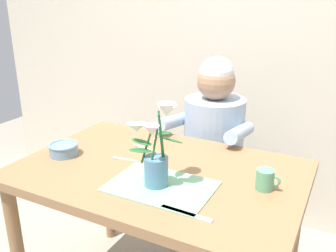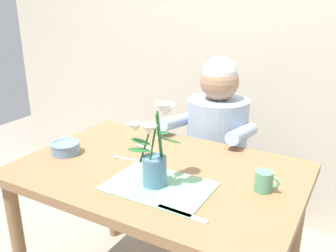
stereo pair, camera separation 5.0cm
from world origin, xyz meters
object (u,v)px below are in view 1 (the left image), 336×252
(seated_person, at_px, (213,155))
(flower_vase, at_px, (156,149))
(ceramic_bowl, at_px, (64,149))
(dinner_knife, at_px, (186,213))
(ceramic_mug, at_px, (265,180))

(seated_person, distance_m, flower_vase, 0.82)
(flower_vase, bearing_deg, seated_person, 93.59)
(ceramic_bowl, relative_size, dinner_knife, 0.72)
(seated_person, height_order, ceramic_bowl, seated_person)
(seated_person, xyz_separation_m, ceramic_bowl, (-0.48, -0.69, 0.21))
(dinner_knife, xyz_separation_m, ceramic_mug, (0.19, 0.29, 0.04))
(seated_person, height_order, dinner_knife, seated_person)
(flower_vase, distance_m, ceramic_mug, 0.43)
(seated_person, relative_size, flower_vase, 3.31)
(seated_person, bearing_deg, dinner_knife, -73.20)
(ceramic_bowl, xyz_separation_m, dinner_knife, (0.71, -0.18, -0.03))
(ceramic_mug, bearing_deg, ceramic_bowl, -173.13)
(seated_person, height_order, ceramic_mug, seated_person)
(flower_vase, distance_m, dinner_knife, 0.27)
(dinner_knife, height_order, ceramic_mug, ceramic_mug)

